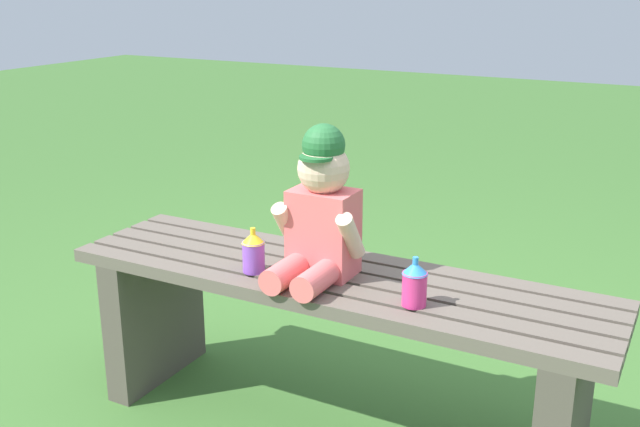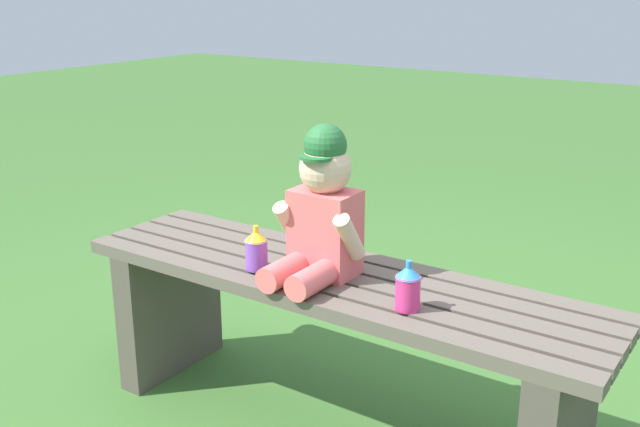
{
  "view_description": "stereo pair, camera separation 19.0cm",
  "coord_description": "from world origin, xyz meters",
  "px_view_note": "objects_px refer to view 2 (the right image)",
  "views": [
    {
      "loc": [
        0.84,
        -1.65,
        1.23
      ],
      "look_at": [
        -0.01,
        -0.05,
        0.66
      ],
      "focal_mm": 41.86,
      "sensor_mm": 36.0,
      "label": 1
    },
    {
      "loc": [
        1.01,
        -1.55,
        1.23
      ],
      "look_at": [
        -0.01,
        -0.05,
        0.66
      ],
      "focal_mm": 41.86,
      "sensor_mm": 36.0,
      "label": 2
    }
  ],
  "objects_px": {
    "sippy_cup_right": "(408,287)",
    "sippy_cup_left": "(256,249)",
    "park_bench": "(334,329)",
    "child_figure": "(321,212)"
  },
  "relations": [
    {
      "from": "sippy_cup_right",
      "to": "sippy_cup_left",
      "type": "bearing_deg",
      "value": 180.0
    },
    {
      "from": "park_bench",
      "to": "sippy_cup_right",
      "type": "bearing_deg",
      "value": -18.56
    },
    {
      "from": "child_figure",
      "to": "sippy_cup_left",
      "type": "xyz_separation_m",
      "value": [
        -0.17,
        -0.06,
        -0.12
      ]
    },
    {
      "from": "child_figure",
      "to": "sippy_cup_right",
      "type": "relative_size",
      "value": 3.26
    },
    {
      "from": "park_bench",
      "to": "child_figure",
      "type": "bearing_deg",
      "value": -130.94
    },
    {
      "from": "child_figure",
      "to": "sippy_cup_right",
      "type": "xyz_separation_m",
      "value": [
        0.29,
        -0.06,
        -0.12
      ]
    },
    {
      "from": "sippy_cup_left",
      "to": "sippy_cup_right",
      "type": "xyz_separation_m",
      "value": [
        0.46,
        0.0,
        0.0
      ]
    },
    {
      "from": "sippy_cup_right",
      "to": "park_bench",
      "type": "bearing_deg",
      "value": 161.44
    },
    {
      "from": "child_figure",
      "to": "sippy_cup_left",
      "type": "bearing_deg",
      "value": -159.72
    },
    {
      "from": "sippy_cup_right",
      "to": "child_figure",
      "type": "bearing_deg",
      "value": 167.84
    }
  ]
}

